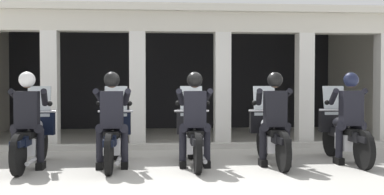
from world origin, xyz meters
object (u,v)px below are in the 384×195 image
Objects in this scene: police_officer_center at (195,111)px; motorcycle_far_left at (33,137)px; police_officer_far_left at (28,112)px; motorcycle_left at (114,136)px; motorcycle_right at (270,135)px; motorcycle_far_right at (343,133)px; police_officer_left at (112,111)px; police_officer_far_right at (350,110)px; police_officer_right at (275,111)px; motorcycle_center at (193,135)px.

motorcycle_far_left is at bearing -178.16° from police_officer_center.
police_officer_far_left is 0.78× the size of motorcycle_left.
motorcycle_right is at bearing 1.22° from motorcycle_far_left.
police_officer_left is at bearing -171.02° from motorcycle_far_right.
motorcycle_left is 1.29× the size of police_officer_left.
motorcycle_right is 1.29× the size of police_officer_far_right.
motorcycle_far_left is at bearing 172.98° from police_officer_left.
police_officer_center is at bearing -178.54° from police_officer_right.
police_officer_center is at bearing -168.38° from motorcycle_far_right.
police_officer_far_right is at bearing 3.89° from motorcycle_left.
motorcycle_far_right is (2.71, 0.39, -0.44)m from police_officer_center.
police_officer_right reaches higher than motorcycle_center.
motorcycle_left is at bearing -0.18° from motorcycle_far_left.
police_officer_center is 2.77m from motorcycle_far_right.
police_officer_center is at bearing -5.31° from motorcycle_left.
police_officer_left is at bearing -83.90° from motorcycle_left.
police_officer_right is at bearing 6.86° from police_officer_left.
motorcycle_far_left is at bearing -175.78° from motorcycle_far_right.
motorcycle_far_right is at bearing 15.90° from police_officer_right.
motorcycle_center is 1.35m from motorcycle_right.
police_officer_left is 1.00× the size of police_officer_far_right.
police_officer_left is at bearing -0.18° from police_officer_far_left.
motorcycle_right is 0.52m from police_officer_right.
police_officer_far_left is at bearing -175.24° from police_officer_left.
motorcycle_right is at bearing 175.11° from police_officer_far_right.
police_officer_left is (-0.00, -0.28, 0.44)m from motorcycle_left.
motorcycle_far_right is (5.41, 0.35, -0.44)m from police_officer_far_left.
police_officer_center is 1.45m from motorcycle_right.
police_officer_left is 0.78× the size of motorcycle_right.
police_officer_left is 1.45m from motorcycle_center.
police_officer_far_left reaches higher than motorcycle_right.
police_officer_left reaches higher than motorcycle_far_right.
police_officer_left reaches higher than motorcycle_right.
motorcycle_far_right is 1.29× the size of police_officer_far_right.
motorcycle_left is (1.35, -0.04, 0.00)m from motorcycle_far_left.
police_officer_left is 0.78× the size of motorcycle_center.
motorcycle_center is at bearing 18.38° from police_officer_left.
motorcycle_left and motorcycle_right have the same top height.
police_officer_right reaches higher than motorcycle_far_right.
motorcycle_center is at bearing -178.54° from motorcycle_right.
police_officer_far_left is 1.00× the size of police_officer_left.
motorcycle_right is 1.35m from motorcycle_far_right.
motorcycle_far_right is (4.06, 0.39, -0.44)m from police_officer_left.
motorcycle_right is (1.35, 0.02, 0.00)m from motorcycle_center.
police_officer_left is (1.35, -0.04, 0.00)m from police_officer_far_left.
motorcycle_far_right is at bearing 16.68° from police_officer_center.
motorcycle_far_right is at bearing 10.73° from motorcycle_center.
police_officer_far_left is 2.75m from motorcycle_center.
motorcycle_far_left is 1.29× the size of police_officer_center.
motorcycle_center is at bearing 6.71° from police_officer_far_left.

